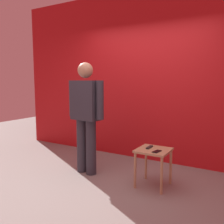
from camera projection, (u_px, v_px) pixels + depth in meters
name	position (u px, v px, depth m)	size (l,w,h in m)	color
ground_plane	(99.00, 188.00, 3.42)	(12.00, 12.00, 0.00)	gray
back_wall_red	(146.00, 76.00, 4.54)	(5.74, 0.12, 3.11)	red
standing_person	(86.00, 112.00, 3.86)	(0.69, 0.28, 1.74)	#2D2D38
side_table	(153.00, 156.00, 3.42)	(0.44, 0.44, 0.53)	tan
cell_phone	(157.00, 151.00, 3.29)	(0.07, 0.14, 0.01)	black
tv_remote	(149.00, 147.00, 3.48)	(0.04, 0.17, 0.02)	black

